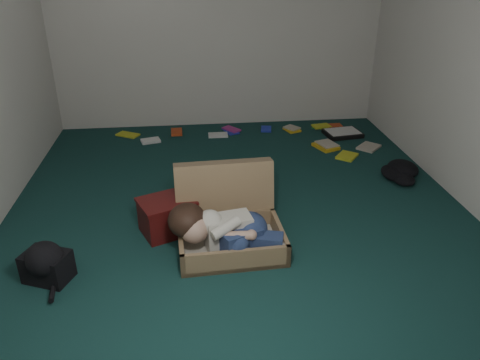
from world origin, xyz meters
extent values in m
plane|color=#123432|center=(0.00, 0.00, 0.00)|extent=(4.50, 4.50, 0.00)
plane|color=white|center=(0.00, 2.25, 1.30)|extent=(4.50, 0.00, 4.50)
plane|color=white|center=(0.00, -2.25, 1.30)|extent=(4.50, 0.00, 4.50)
cube|color=#8F724E|center=(-0.12, -0.64, 0.09)|extent=(0.81, 0.60, 0.18)
cube|color=beige|center=(-0.12, -0.64, 0.04)|extent=(0.74, 0.53, 0.02)
cube|color=#8F724E|center=(-0.14, -0.28, 0.28)|extent=(0.79, 0.28, 0.58)
cube|color=silver|center=(-0.14, -0.66, 0.19)|extent=(0.37, 0.25, 0.25)
sphere|color=tan|center=(-0.39, -0.71, 0.26)|extent=(0.21, 0.21, 0.21)
ellipsoid|color=black|center=(-0.44, -0.65, 0.29)|extent=(0.28, 0.30, 0.24)
ellipsoid|color=navy|center=(0.02, -0.65, 0.19)|extent=(0.26, 0.30, 0.24)
cube|color=navy|center=(-0.06, -0.77, 0.18)|extent=(0.33, 0.25, 0.16)
cube|color=navy|center=(0.11, -0.78, 0.15)|extent=(0.29, 0.20, 0.12)
sphere|color=white|center=(0.21, -0.74, 0.13)|extent=(0.12, 0.12, 0.12)
sphere|color=white|center=(0.22, -0.82, 0.12)|extent=(0.11, 0.11, 0.11)
cylinder|color=tan|center=(-0.08, -0.81, 0.24)|extent=(0.21, 0.08, 0.07)
cube|color=#470F0E|center=(-0.60, -0.32, 0.13)|extent=(0.49, 0.44, 0.27)
cube|color=#470F0E|center=(-0.60, -0.32, 0.28)|extent=(0.51, 0.47, 0.02)
cube|color=black|center=(1.47, 1.65, 0.03)|extent=(0.46, 0.37, 0.05)
cube|color=white|center=(1.47, 1.65, 0.06)|extent=(0.42, 0.33, 0.01)
cube|color=#CCD325|center=(-1.16, 1.94, 0.01)|extent=(0.21, 0.16, 0.02)
cube|color=#C8421A|center=(-0.56, 1.95, 0.01)|extent=(0.26, 0.25, 0.02)
cube|color=white|center=(-0.05, 1.80, 0.01)|extent=(0.21, 0.25, 0.02)
cube|color=#2233B9|center=(0.57, 1.95, 0.01)|extent=(0.22, 0.25, 0.02)
cube|color=gold|center=(0.89, 1.89, 0.01)|extent=(0.26, 0.25, 0.02)
cube|color=#23802C|center=(1.30, 1.95, 0.01)|extent=(0.22, 0.18, 0.02)
cube|color=#AC2B81|center=(1.52, 1.63, 0.01)|extent=(0.26, 0.26, 0.02)
cube|color=beige|center=(1.65, 1.22, 0.01)|extent=(0.20, 0.24, 0.02)
cube|color=#CCD325|center=(1.31, 0.99, 0.01)|extent=(0.23, 0.26, 0.02)
cube|color=#C8421A|center=(1.46, 1.93, 0.01)|extent=(0.26, 0.24, 0.02)
cube|color=white|center=(-0.86, 1.69, 0.01)|extent=(0.24, 0.19, 0.02)
cube|color=#2233B9|center=(0.11, 1.94, 0.01)|extent=(0.26, 0.26, 0.02)
cube|color=gold|center=(1.16, 1.28, 0.01)|extent=(0.18, 0.23, 0.02)
camera|label=1|loc=(-0.38, -3.58, 2.06)|focal=35.00mm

